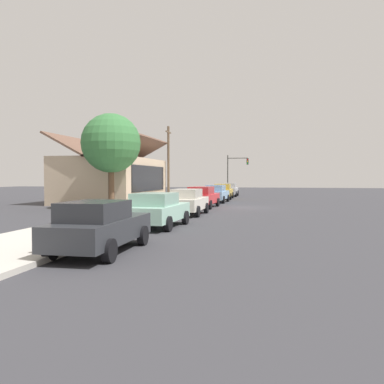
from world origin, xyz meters
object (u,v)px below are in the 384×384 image
at_px(car_charcoal, 100,226).
at_px(car_ivory, 188,202).
at_px(car_skyblue, 216,194).
at_px(car_seafoam, 157,210).
at_px(car_silver, 229,190).
at_px(fire_hydrant_red, 120,218).
at_px(car_mustard, 223,191).
at_px(utility_pole_wooden, 168,161).
at_px(shade_tree, 111,144).
at_px(traffic_light_main, 236,168).
at_px(car_cherry, 202,197).

distance_m(car_charcoal, car_ivory, 12.56).
bearing_deg(car_skyblue, car_seafoam, -178.31).
bearing_deg(car_ivory, car_charcoal, -179.10).
relative_size(car_charcoal, car_silver, 0.99).
bearing_deg(car_ivory, fire_hydrant_red, 169.42).
height_order(car_mustard, utility_pole_wooden, utility_pole_wooden).
distance_m(car_skyblue, shade_tree, 11.67).
bearing_deg(car_mustard, car_ivory, 178.85).
bearing_deg(car_charcoal, traffic_light_main, -0.70).
height_order(car_charcoal, car_ivory, same).
xyz_separation_m(car_seafoam, car_ivory, (6.22, -0.12, -0.00)).
relative_size(car_charcoal, fire_hydrant_red, 6.59).
distance_m(car_seafoam, fire_hydrant_red, 1.79).
relative_size(car_seafoam, traffic_light_main, 0.88).
distance_m(car_seafoam, car_silver, 30.64).
relative_size(car_ivory, utility_pole_wooden, 0.59).
bearing_deg(shade_tree, car_charcoal, -158.43).
bearing_deg(car_mustard, car_skyblue, 179.73).
distance_m(car_mustard, shade_tree, 16.75).
xyz_separation_m(car_skyblue, utility_pole_wooden, (3.92, 5.50, 3.12)).
height_order(traffic_light_main, utility_pole_wooden, utility_pole_wooden).
xyz_separation_m(car_charcoal, car_seafoam, (6.34, 0.05, 0.00)).
xyz_separation_m(shade_tree, fire_hydrant_red, (-10.63, -4.83, -4.21)).
bearing_deg(car_charcoal, fire_hydrant_red, 14.99).
relative_size(car_charcoal, shade_tree, 0.68).
bearing_deg(utility_pole_wooden, shade_tree, 176.31).
height_order(car_charcoal, car_seafoam, same).
height_order(car_seafoam, car_skyblue, same).
bearing_deg(car_cherry, car_seafoam, -177.12).
distance_m(car_seafoam, car_cherry, 12.18).
xyz_separation_m(car_mustard, utility_pole_wooden, (-2.15, 5.36, 3.11)).
bearing_deg(car_ivory, car_mustard, 1.70).
bearing_deg(traffic_light_main, car_cherry, 179.22).
relative_size(car_skyblue, utility_pole_wooden, 0.59).
xyz_separation_m(car_charcoal, car_ivory, (12.56, -0.07, -0.00)).
relative_size(car_mustard, shade_tree, 0.70).
distance_m(car_charcoal, fire_hydrant_red, 5.48).
bearing_deg(utility_pole_wooden, car_silver, -33.30).
relative_size(car_cherry, utility_pole_wooden, 0.65).
height_order(car_ivory, utility_pole_wooden, utility_pole_wooden).
bearing_deg(traffic_light_main, utility_pole_wooden, 156.80).
distance_m(shade_tree, fire_hydrant_red, 12.41).
distance_m(traffic_light_main, utility_pole_wooden, 14.37).
distance_m(car_charcoal, shade_tree, 17.54).
bearing_deg(car_charcoal, car_skyblue, -0.54).
bearing_deg(car_seafoam, car_charcoal, -176.78).
bearing_deg(fire_hydrant_red, car_silver, -2.46).
distance_m(car_cherry, traffic_light_main, 23.66).
height_order(car_cherry, traffic_light_main, traffic_light_main).
bearing_deg(car_skyblue, utility_pole_wooden, 56.52).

